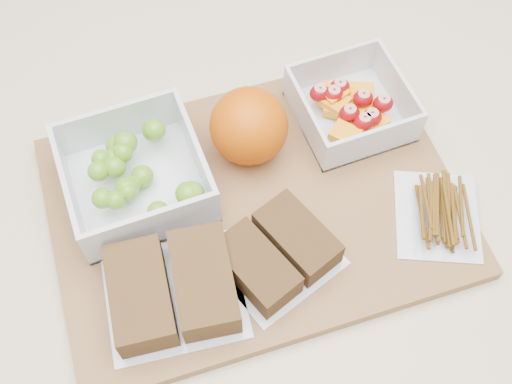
% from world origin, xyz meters
% --- Properties ---
extents(counter, '(1.20, 0.90, 0.90)m').
position_xyz_m(counter, '(0.00, 0.00, 0.45)').
color(counter, beige).
rests_on(counter, ground).
extents(cutting_board, '(0.44, 0.32, 0.02)m').
position_xyz_m(cutting_board, '(-0.02, -0.01, 0.91)').
color(cutting_board, olive).
rests_on(cutting_board, counter).
extents(grape_container, '(0.14, 0.14, 0.06)m').
position_xyz_m(grape_container, '(-0.13, 0.05, 0.94)').
color(grape_container, silver).
rests_on(grape_container, cutting_board).
extents(fruit_container, '(0.12, 0.12, 0.05)m').
position_xyz_m(fruit_container, '(0.12, 0.06, 0.94)').
color(fruit_container, silver).
rests_on(fruit_container, cutting_board).
extents(orange, '(0.08, 0.08, 0.08)m').
position_xyz_m(orange, '(-0.00, 0.06, 0.96)').
color(orange, '#D25304').
rests_on(orange, cutting_board).
extents(sandwich_bag_left, '(0.14, 0.13, 0.04)m').
position_xyz_m(sandwich_bag_left, '(-0.13, -0.08, 0.94)').
color(sandwich_bag_left, silver).
rests_on(sandwich_bag_left, cutting_board).
extents(sandwich_bag_center, '(0.13, 0.13, 0.03)m').
position_xyz_m(sandwich_bag_center, '(-0.02, -0.08, 0.93)').
color(sandwich_bag_center, silver).
rests_on(sandwich_bag_center, cutting_board).
extents(pretzel_bag, '(0.12, 0.13, 0.02)m').
position_xyz_m(pretzel_bag, '(0.15, -0.09, 0.93)').
color(pretzel_bag, silver).
rests_on(pretzel_bag, cutting_board).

